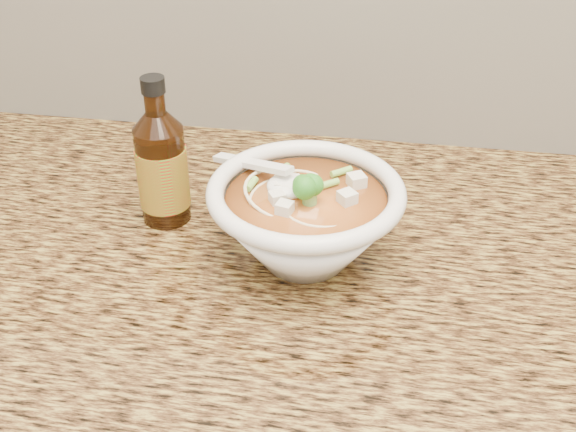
# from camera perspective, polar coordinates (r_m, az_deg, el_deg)

# --- Properties ---
(counter_slab) EXTENTS (4.00, 0.68, 0.04)m
(counter_slab) POSITION_cam_1_polar(r_m,az_deg,el_deg) (0.86, 14.39, -5.49)
(counter_slab) COLOR olive
(counter_slab) RESTS_ON cabinet
(soup_bowl) EXTENTS (0.23, 0.22, 0.12)m
(soup_bowl) POSITION_cam_1_polar(r_m,az_deg,el_deg) (0.81, 1.39, -0.42)
(soup_bowl) COLOR white
(soup_bowl) RESTS_ON counter_slab
(hot_sauce_bottle) EXTENTS (0.08, 0.08, 0.19)m
(hot_sauce_bottle) POSITION_cam_1_polar(r_m,az_deg,el_deg) (0.88, -9.92, 3.73)
(hot_sauce_bottle) COLOR #331707
(hot_sauce_bottle) RESTS_ON counter_slab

